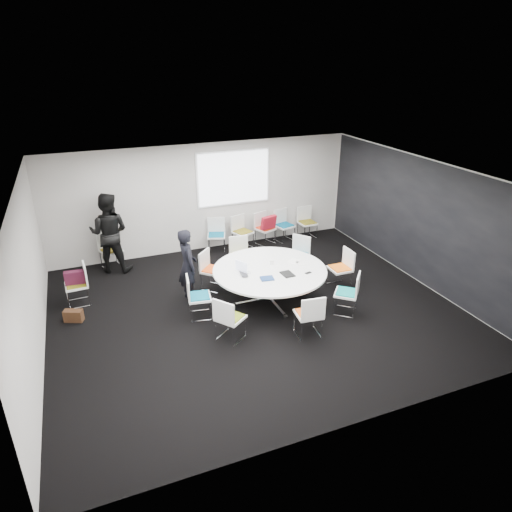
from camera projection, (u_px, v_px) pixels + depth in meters
name	position (u px, v px, depth m)	size (l,w,h in m)	color
room_shell	(259.00, 246.00, 8.89)	(8.08, 7.08, 2.88)	black
conference_table	(270.00, 277.00, 9.55)	(2.38, 2.38, 0.73)	silver
projection_screen	(234.00, 178.00, 11.88)	(1.90, 0.03, 1.35)	white
chair_ring_a	(340.00, 275.00, 10.23)	(0.45, 0.46, 0.88)	silver
chair_ring_b	(298.00, 261.00, 10.91)	(0.64, 0.64, 0.88)	silver
chair_ring_c	(241.00, 262.00, 10.86)	(0.50, 0.49, 0.88)	silver
chair_ring_d	(213.00, 277.00, 10.15)	(0.64, 0.64, 0.88)	silver
chair_ring_e	(199.00, 304.00, 9.06)	(0.52, 0.53, 0.88)	silver
chair_ring_f	(230.00, 326.00, 8.34)	(0.63, 0.64, 0.88)	silver
chair_ring_g	(308.00, 322.00, 8.46)	(0.51, 0.50, 0.88)	silver
chair_ring_h	(346.00, 301.00, 9.20)	(0.64, 0.64, 0.88)	silver
chair_back_a	(217.00, 241.00, 12.06)	(0.58, 0.57, 0.88)	silver
chair_back_b	(242.00, 238.00, 12.27)	(0.59, 0.58, 0.88)	silver
chair_back_c	(265.00, 234.00, 12.52)	(0.60, 0.59, 0.88)	silver
chair_back_d	(284.00, 231.00, 12.73)	(0.56, 0.55, 0.88)	silver
chair_back_e	(307.00, 228.00, 12.94)	(0.48, 0.47, 0.88)	silver
chair_spare_left	(78.00, 292.00, 9.52)	(0.47, 0.48, 0.88)	silver
chair_person_back	(112.00, 257.00, 11.15)	(0.59, 0.59, 0.88)	silver
person_main	(188.00, 266.00, 9.47)	(0.58, 0.38, 1.60)	black
person_back	(109.00, 233.00, 10.73)	(0.94, 0.73, 1.93)	black
laptop	(246.00, 274.00, 9.26)	(0.33, 0.21, 0.03)	#333338
laptop_lid	(241.00, 266.00, 9.30)	(0.30, 0.02, 0.22)	silver
notebook_black	(287.00, 274.00, 9.25)	(0.22, 0.30, 0.02)	black
tablet_folio	(267.00, 278.00, 9.07)	(0.26, 0.20, 0.03)	navy
papers_right	(294.00, 261.00, 9.83)	(0.30, 0.21, 0.00)	white
papers_front	(304.00, 263.00, 9.74)	(0.30, 0.21, 0.00)	silver
cup	(272.00, 262.00, 9.69)	(0.08, 0.08, 0.09)	white
phone	(308.00, 273.00, 9.31)	(0.14, 0.07, 0.01)	black
maroon_bag	(75.00, 277.00, 9.37)	(0.40, 0.14, 0.28)	#411124
brown_bag	(74.00, 316.00, 8.96)	(0.36, 0.16, 0.24)	#361F11
red_jacket	(269.00, 222.00, 12.16)	(0.44, 0.10, 0.35)	maroon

